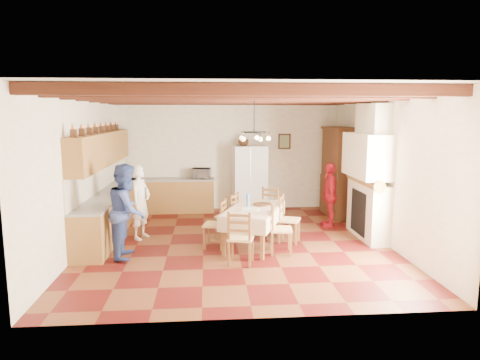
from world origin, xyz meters
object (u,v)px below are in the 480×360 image
at_px(hutch, 338,172).
at_px(chair_end_far, 267,210).
at_px(person_woman_blue, 127,211).
at_px(microwave, 202,173).
at_px(chair_right_near, 281,228).
at_px(person_man, 140,202).
at_px(dining_table, 254,212).
at_px(chair_left_near, 215,224).
at_px(person_woman_red, 330,195).
at_px(chair_end_near, 241,237).
at_px(chair_left_far, 227,215).
at_px(chair_right_far, 289,219).
at_px(refrigerator, 249,178).

distance_m(hutch, chair_end_far, 2.50).
xyz_separation_m(person_woman_blue, microwave, (1.31, 3.60, 0.17)).
distance_m(chair_right_near, microwave, 3.99).
bearing_deg(chair_end_far, person_man, -139.00).
height_order(hutch, person_woman_blue, hutch).
height_order(dining_table, microwave, microwave).
relative_size(chair_left_near, person_woman_red, 0.64).
relative_size(chair_end_near, chair_end_far, 1.00).
bearing_deg(microwave, dining_table, -64.63).
height_order(dining_table, chair_end_far, chair_end_far).
bearing_deg(person_woman_blue, chair_end_near, -105.04).
distance_m(chair_left_far, person_man, 1.84).
bearing_deg(chair_right_far, chair_right_near, 179.03).
xyz_separation_m(chair_right_near, person_woman_red, (1.45, 1.84, 0.27)).
bearing_deg(chair_end_near, person_man, -26.53).
height_order(person_man, microwave, person_man).
xyz_separation_m(person_man, person_woman_red, (4.21, 0.65, -0.04)).
height_order(dining_table, chair_right_near, chair_right_near).
relative_size(chair_end_far, person_woman_blue, 0.56).
relative_size(refrigerator, chair_left_near, 1.83).
distance_m(refrigerator, person_woman_red, 2.49).
xyz_separation_m(dining_table, microwave, (-1.06, 3.13, 0.35)).
bearing_deg(chair_end_near, dining_table, -94.09).
distance_m(person_woman_blue, person_woman_red, 4.64).
bearing_deg(chair_right_far, chair_end_far, 43.12).
bearing_deg(chair_left_far, refrigerator, -165.95).
distance_m(dining_table, chair_left_near, 0.80).
height_order(refrigerator, microwave, refrigerator).
distance_m(chair_end_near, microwave, 4.25).
bearing_deg(microwave, person_woman_blue, -103.23).
bearing_deg(person_woman_red, microwave, -111.85).
bearing_deg(chair_end_far, person_woman_red, 43.58).
xyz_separation_m(chair_right_near, microwave, (-1.52, 3.64, 0.55)).
distance_m(hutch, person_woman_red, 1.24).
bearing_deg(chair_right_near, chair_left_far, 46.69).
xyz_separation_m(hutch, microwave, (-3.47, 0.74, -0.10)).
relative_size(hutch, chair_right_far, 2.37).
xyz_separation_m(refrigerator, person_man, (-2.52, -2.47, -0.10)).
xyz_separation_m(hutch, chair_end_near, (-2.75, -3.41, -0.66)).
bearing_deg(chair_right_near, microwave, 28.84).
bearing_deg(person_woman_red, chair_end_near, -34.32).
relative_size(chair_left_near, chair_end_near, 1.00).
height_order(chair_left_far, chair_right_far, same).
distance_m(refrigerator, person_man, 3.53).
bearing_deg(chair_end_near, chair_left_near, -51.36).
distance_m(chair_left_far, chair_right_far, 1.31).
relative_size(chair_left_far, person_man, 0.61).
height_order(hutch, person_man, hutch).
bearing_deg(chair_right_far, chair_left_near, 121.05).
relative_size(dining_table, chair_left_near, 2.04).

